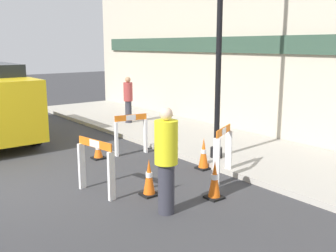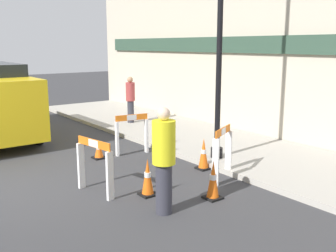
# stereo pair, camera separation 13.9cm
# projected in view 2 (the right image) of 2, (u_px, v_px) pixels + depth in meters

# --- Properties ---
(sidewalk_slab) EXTENTS (18.00, 3.24, 0.12)m
(sidewalk_slab) POSITION_uv_depth(u_px,v_px,m) (211.00, 142.00, 11.27)
(sidewalk_slab) COLOR #ADA89E
(sidewalk_slab) RESTS_ON ground_plane
(storefront_facade) EXTENTS (18.00, 0.22, 5.50)m
(storefront_facade) POSITION_uv_depth(u_px,v_px,m) (254.00, 46.00, 11.72)
(storefront_facade) COLOR #BCB29E
(storefront_facade) RESTS_ON ground_plane
(barricade_0) EXTENTS (0.97, 0.29, 1.07)m
(barricade_0) POSITION_uv_depth(u_px,v_px,m) (95.00, 164.00, 7.41)
(barricade_0) COLOR white
(barricade_0) RESTS_ON ground_plane
(barricade_1) EXTENTS (0.49, 0.83, 1.13)m
(barricade_1) POSITION_uv_depth(u_px,v_px,m) (222.00, 152.00, 8.19)
(barricade_1) COLOR white
(barricade_1) RESTS_ON ground_plane
(barricade_2) EXTENTS (0.28, 0.88, 1.05)m
(barricade_2) POSITION_uv_depth(u_px,v_px,m) (132.00, 133.00, 10.13)
(barricade_2) COLOR white
(barricade_2) RESTS_ON ground_plane
(traffic_cone_0) EXTENTS (0.30, 0.30, 0.47)m
(traffic_cone_0) POSITION_uv_depth(u_px,v_px,m) (99.00, 150.00, 9.82)
(traffic_cone_0) COLOR black
(traffic_cone_0) RESTS_ON ground_plane
(traffic_cone_1) EXTENTS (0.30, 0.30, 0.71)m
(traffic_cone_1) POSITION_uv_depth(u_px,v_px,m) (148.00, 178.00, 7.38)
(traffic_cone_1) COLOR black
(traffic_cone_1) RESTS_ON ground_plane
(traffic_cone_2) EXTENTS (0.30, 0.30, 0.73)m
(traffic_cone_2) POSITION_uv_depth(u_px,v_px,m) (213.00, 180.00, 7.21)
(traffic_cone_2) COLOR black
(traffic_cone_2) RESTS_ON ground_plane
(traffic_cone_3) EXTENTS (0.30, 0.30, 0.48)m
(traffic_cone_3) POSITION_uv_depth(u_px,v_px,m) (167.00, 147.00, 10.04)
(traffic_cone_3) COLOR black
(traffic_cone_3) RESTS_ON ground_plane
(traffic_cone_4) EXTENTS (0.30, 0.30, 0.73)m
(traffic_cone_4) POSITION_uv_depth(u_px,v_px,m) (204.00, 154.00, 8.95)
(traffic_cone_4) COLOR black
(traffic_cone_4) RESTS_ON ground_plane
(person_worker) EXTENTS (0.53, 0.53, 1.81)m
(person_worker) POSITION_uv_depth(u_px,v_px,m) (164.00, 158.00, 6.47)
(person_worker) COLOR #33333D
(person_worker) RESTS_ON ground_plane
(person_pedestrian) EXTENTS (0.36, 0.36, 1.60)m
(person_pedestrian) POSITION_uv_depth(u_px,v_px,m) (130.00, 98.00, 13.63)
(person_pedestrian) COLOR #33333D
(person_pedestrian) RESTS_ON sidewalk_slab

